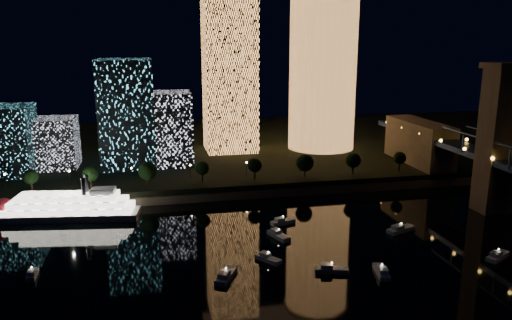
# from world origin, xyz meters

# --- Properties ---
(ground) EXTENTS (520.00, 520.00, 0.00)m
(ground) POSITION_xyz_m (0.00, 0.00, 0.00)
(ground) COLOR black
(ground) RESTS_ON ground
(far_bank) EXTENTS (420.00, 160.00, 5.00)m
(far_bank) POSITION_xyz_m (0.00, 160.00, 2.50)
(far_bank) COLOR black
(far_bank) RESTS_ON ground
(seawall) EXTENTS (420.00, 6.00, 3.00)m
(seawall) POSITION_xyz_m (0.00, 82.00, 1.50)
(seawall) COLOR #6B5E4C
(seawall) RESTS_ON ground
(tower_cylindrical) EXTENTS (34.00, 34.00, 77.10)m
(tower_cylindrical) POSITION_xyz_m (33.62, 138.32, 43.68)
(tower_cylindrical) COLOR #F39A4D
(tower_cylindrical) RESTS_ON far_bank
(tower_rectangular) EXTENTS (23.75, 23.75, 75.57)m
(tower_rectangular) POSITION_xyz_m (-10.86, 142.83, 42.78)
(tower_rectangular) COLOR #F39A4D
(tower_rectangular) RESTS_ON far_bank
(midrise_blocks) EXTENTS (82.34, 33.11, 44.37)m
(midrise_blocks) POSITION_xyz_m (-66.21, 121.63, 22.45)
(midrise_blocks) COLOR white
(midrise_blocks) RESTS_ON far_bank
(riverboat) EXTENTS (48.80, 16.53, 14.43)m
(riverboat) POSITION_xyz_m (-77.38, 71.93, 3.70)
(riverboat) COLOR silver
(riverboat) RESTS_ON ground
(motorboats) EXTENTS (125.24, 84.34, 2.78)m
(motorboats) POSITION_xyz_m (-6.60, 11.62, 0.81)
(motorboats) COLOR silver
(motorboats) RESTS_ON ground
(esplanade_trees) EXTENTS (165.08, 6.87, 8.94)m
(esplanade_trees) POSITION_xyz_m (-25.70, 88.00, 10.47)
(esplanade_trees) COLOR black
(esplanade_trees) RESTS_ON far_bank
(street_lamps) EXTENTS (132.70, 0.70, 5.65)m
(street_lamps) POSITION_xyz_m (-34.00, 94.00, 9.02)
(street_lamps) COLOR black
(street_lamps) RESTS_ON far_bank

